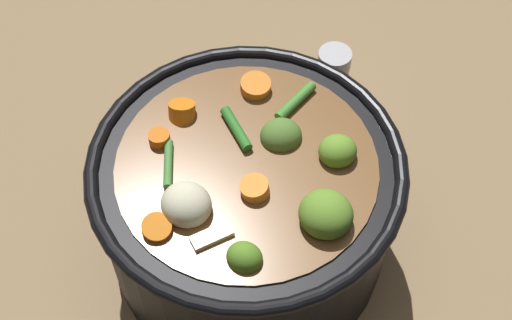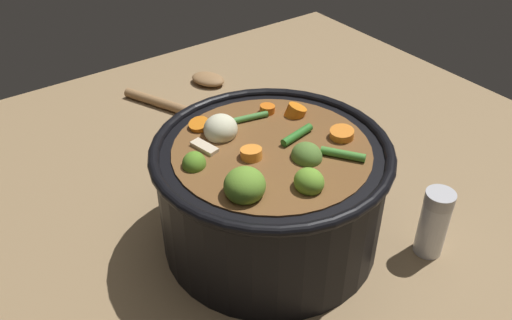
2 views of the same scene
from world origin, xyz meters
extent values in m
plane|color=#8C704C|center=(0.00, 0.00, 0.00)|extent=(1.10, 1.10, 0.00)
cylinder|color=black|center=(0.00, 0.00, 0.07)|extent=(0.26, 0.26, 0.13)
torus|color=black|center=(0.00, 0.00, 0.13)|extent=(0.27, 0.27, 0.01)
cylinder|color=brown|center=(0.00, 0.00, 0.07)|extent=(0.22, 0.22, 0.13)
ellipsoid|color=olive|center=(-0.07, -0.05, 0.14)|extent=(0.06, 0.06, 0.03)
ellipsoid|color=olive|center=(-0.01, -0.08, 0.14)|extent=(0.03, 0.04, 0.03)
ellipsoid|color=#557A32|center=(0.02, -0.04, 0.14)|extent=(0.04, 0.04, 0.03)
ellipsoid|color=#568725|center=(-0.08, 0.02, 0.14)|extent=(0.04, 0.04, 0.03)
cylinder|color=orange|center=(0.07, 0.04, 0.14)|extent=(0.03, 0.03, 0.02)
cylinder|color=orange|center=(0.04, 0.07, 0.14)|extent=(0.02, 0.02, 0.02)
cylinder|color=orange|center=(0.08, -0.03, 0.14)|extent=(0.04, 0.03, 0.02)
cylinder|color=orange|center=(-0.04, 0.08, 0.14)|extent=(0.03, 0.03, 0.02)
cylinder|color=orange|center=(-0.03, 0.00, 0.14)|extent=(0.03, 0.03, 0.02)
ellipsoid|color=beige|center=(-0.03, 0.06, 0.14)|extent=(0.06, 0.06, 0.03)
cylinder|color=#2F7628|center=(0.04, 0.00, 0.14)|extent=(0.05, 0.02, 0.01)
cylinder|color=#468B34|center=(0.05, -0.06, 0.14)|extent=(0.03, 0.04, 0.01)
cylinder|color=#47883C|center=(0.01, 0.06, 0.14)|extent=(0.05, 0.02, 0.01)
cube|color=beige|center=(-0.06, 0.04, 0.14)|extent=(0.02, 0.04, 0.01)
ellipsoid|color=#956C44|center=(0.15, 0.39, 0.01)|extent=(0.07, 0.08, 0.02)
cylinder|color=#956C44|center=(0.05, 0.34, 0.01)|extent=(0.09, 0.18, 0.02)
cylinder|color=silver|center=(0.14, -0.13, 0.04)|extent=(0.03, 0.03, 0.07)
cylinder|color=#B7B7BC|center=(0.14, -0.13, 0.08)|extent=(0.03, 0.03, 0.02)
camera|label=1|loc=(-0.34, 0.08, 0.64)|focal=51.93mm
camera|label=2|loc=(-0.30, -0.39, 0.47)|focal=38.06mm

